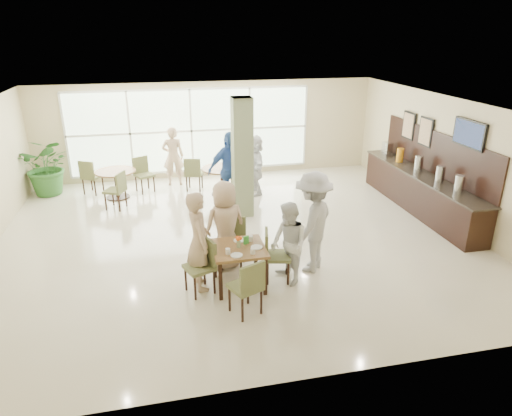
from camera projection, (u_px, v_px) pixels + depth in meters
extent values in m
plane|color=beige|center=(235.00, 236.00, 9.96)|extent=(10.00, 10.00, 0.00)
plane|color=white|center=(233.00, 106.00, 8.92)|extent=(10.00, 10.00, 0.00)
plane|color=beige|center=(208.00, 130.00, 13.52)|extent=(10.00, 0.00, 10.00)
plane|color=beige|center=(300.00, 287.00, 5.36)|extent=(10.00, 0.00, 10.00)
plane|color=beige|center=(449.00, 160.00, 10.44)|extent=(0.00, 9.00, 9.00)
plane|color=silver|center=(191.00, 131.00, 13.40)|extent=(7.00, 0.00, 7.00)
cube|color=#6D7B55|center=(242.00, 158.00, 10.61)|extent=(0.45, 0.45, 2.80)
cube|color=brown|center=(239.00, 249.00, 7.77)|extent=(0.90, 0.90, 0.05)
cube|color=black|center=(221.00, 281.00, 7.49)|extent=(0.06, 0.06, 0.70)
cube|color=black|center=(265.00, 276.00, 7.64)|extent=(0.06, 0.06, 0.70)
cube|color=black|center=(215.00, 260.00, 8.18)|extent=(0.06, 0.06, 0.70)
cube|color=black|center=(256.00, 256.00, 8.33)|extent=(0.06, 0.06, 0.70)
cylinder|color=brown|center=(115.00, 171.00, 11.92)|extent=(1.05, 1.05, 0.04)
cylinder|color=black|center=(117.00, 185.00, 12.05)|extent=(0.10, 0.10, 0.71)
cylinder|color=black|center=(118.00, 197.00, 12.18)|extent=(0.60, 0.60, 0.03)
cylinder|color=brown|center=(222.00, 168.00, 12.16)|extent=(1.10, 1.10, 0.04)
cylinder|color=black|center=(222.00, 182.00, 12.30)|extent=(0.10, 0.10, 0.71)
cylinder|color=black|center=(223.00, 194.00, 12.43)|extent=(0.60, 0.60, 0.03)
cylinder|color=white|center=(228.00, 251.00, 7.52)|extent=(0.08, 0.08, 0.10)
cylinder|color=white|center=(251.00, 238.00, 7.97)|extent=(0.08, 0.08, 0.10)
cylinder|color=white|center=(253.00, 251.00, 7.52)|extent=(0.08, 0.08, 0.10)
cylinder|color=white|center=(237.00, 255.00, 7.47)|extent=(0.20, 0.20, 0.01)
cylinder|color=white|center=(239.00, 240.00, 8.00)|extent=(0.20, 0.20, 0.01)
cylinder|color=white|center=(257.00, 247.00, 7.75)|extent=(0.20, 0.20, 0.01)
cylinder|color=#99B27F|center=(239.00, 244.00, 7.74)|extent=(0.07, 0.07, 0.12)
sphere|color=#FF5D15|center=(240.00, 238.00, 7.71)|extent=(0.07, 0.07, 0.07)
sphere|color=#FF5D15|center=(237.00, 238.00, 7.72)|extent=(0.07, 0.07, 0.07)
sphere|color=#FF5D15|center=(238.00, 239.00, 7.68)|extent=(0.07, 0.07, 0.07)
cube|color=green|center=(246.00, 240.00, 7.86)|extent=(0.10, 0.05, 0.15)
cube|color=black|center=(419.00, 193.00, 11.18)|extent=(0.60, 4.60, 0.90)
cube|color=black|center=(422.00, 175.00, 11.00)|extent=(0.64, 4.70, 0.04)
cube|color=black|center=(436.00, 153.00, 10.87)|extent=(0.04, 4.60, 1.00)
cylinder|color=silver|center=(459.00, 184.00, 9.65)|extent=(0.20, 0.20, 0.40)
cylinder|color=silver|center=(440.00, 175.00, 10.29)|extent=(0.20, 0.20, 0.40)
cylinder|color=silver|center=(419.00, 164.00, 11.10)|extent=(0.20, 0.20, 0.40)
cylinder|color=orange|center=(400.00, 155.00, 11.93)|extent=(0.18, 0.18, 0.36)
cube|color=silver|center=(387.00, 149.00, 12.56)|extent=(0.18, 0.30, 0.36)
cube|color=black|center=(469.00, 134.00, 9.60)|extent=(0.06, 1.00, 0.58)
cube|color=#7F99CC|center=(468.00, 134.00, 9.60)|extent=(0.01, 0.92, 0.50)
cube|color=black|center=(426.00, 132.00, 11.17)|extent=(0.04, 0.55, 0.70)
cube|color=#996037|center=(425.00, 132.00, 11.16)|extent=(0.01, 0.47, 0.62)
cube|color=black|center=(409.00, 125.00, 11.89)|extent=(0.04, 0.55, 0.70)
cube|color=#996037|center=(408.00, 126.00, 11.89)|extent=(0.01, 0.47, 0.62)
imported|color=#2E6729|center=(48.00, 166.00, 12.16)|extent=(1.67, 1.67, 1.57)
imported|color=tan|center=(199.00, 241.00, 7.69)|extent=(0.50, 0.69, 1.76)
imported|color=tan|center=(225.00, 225.00, 8.39)|extent=(0.92, 0.66, 1.69)
imported|color=white|center=(289.00, 244.00, 7.89)|extent=(0.70, 0.83, 1.49)
imported|color=#AAAAAD|center=(313.00, 222.00, 8.26)|extent=(1.34, 1.38, 1.90)
imported|color=#3B66B3|center=(229.00, 170.00, 11.22)|extent=(1.25, 0.91, 1.92)
imported|color=white|center=(255.00, 165.00, 12.22)|extent=(0.81, 1.56, 1.61)
imported|color=tan|center=(173.00, 156.00, 12.87)|extent=(0.63, 0.43, 1.68)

